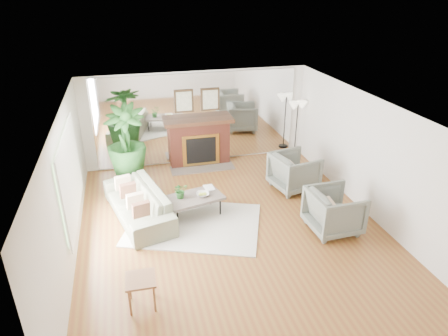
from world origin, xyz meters
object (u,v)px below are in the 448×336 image
object	(u,v)px
coffee_table	(194,198)
floor_lamp	(298,110)
side_table	(141,283)
potted_ficus	(126,143)
fireplace	(199,141)
sofa	(138,203)
armchair_front	(334,211)
armchair_back	(294,171)

from	to	relation	value
coffee_table	floor_lamp	bearing A→B (deg)	35.78
coffee_table	side_table	size ratio (longest dim) A/B	2.51
potted_ficus	coffee_table	bearing A→B (deg)	-55.96
fireplace	sofa	xyz separation A→B (m)	(-1.80, -2.37, -0.32)
armchair_front	side_table	distance (m)	4.03
fireplace	coffee_table	world-z (taller)	fireplace
side_table	potted_ficus	bearing A→B (deg)	90.26
sofa	floor_lamp	distance (m)	5.10
potted_ficus	fireplace	bearing A→B (deg)	20.65
armchair_back	floor_lamp	size ratio (longest dim) A/B	0.61
armchair_front	coffee_table	bearing A→B (deg)	62.82
armchair_back	side_table	bearing A→B (deg)	117.14
armchair_back	armchair_front	xyz separation A→B (m)	(0.05, -1.86, -0.01)
coffee_table	fireplace	bearing A→B (deg)	76.41
sofa	coffee_table	bearing A→B (deg)	63.61
fireplace	coffee_table	xyz separation A→B (m)	(-0.63, -2.62, -0.23)
coffee_table	armchair_front	xyz separation A→B (m)	(2.60, -1.21, 0.01)
coffee_table	armchair_back	world-z (taller)	armchair_back
coffee_table	sofa	world-z (taller)	sofa
sofa	floor_lamp	bearing A→B (deg)	101.37
side_table	potted_ficus	distance (m)	4.32
sofa	potted_ficus	world-z (taller)	potted_ficus
armchair_back	floor_lamp	xyz separation A→B (m)	(0.79, 1.75, 0.94)
fireplace	armchair_front	world-z (taller)	fireplace
sofa	armchair_back	distance (m)	3.74
sofa	side_table	xyz separation A→B (m)	(-0.10, -2.62, 0.10)
potted_ficus	sofa	bearing A→B (deg)	-85.89
coffee_table	potted_ficus	xyz separation A→B (m)	(-1.28, 1.90, 0.64)
sofa	armchair_front	size ratio (longest dim) A/B	2.37
coffee_table	potted_ficus	size ratio (longest dim) A/B	0.65
sofa	armchair_front	distance (m)	4.04
armchair_back	floor_lamp	world-z (taller)	floor_lamp
armchair_back	potted_ficus	xyz separation A→B (m)	(-3.83, 1.25, 0.62)
sofa	floor_lamp	size ratio (longest dim) A/B	1.42
fireplace	side_table	bearing A→B (deg)	-110.83
armchair_front	floor_lamp	world-z (taller)	floor_lamp
fireplace	potted_ficus	world-z (taller)	fireplace
fireplace	potted_ficus	xyz separation A→B (m)	(-1.92, -0.72, 0.41)
armchair_front	sofa	bearing A→B (deg)	66.57
potted_ficus	armchair_front	bearing A→B (deg)	-38.73
armchair_front	potted_ficus	size ratio (longest dim) A/B	0.49
side_table	floor_lamp	world-z (taller)	floor_lamp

